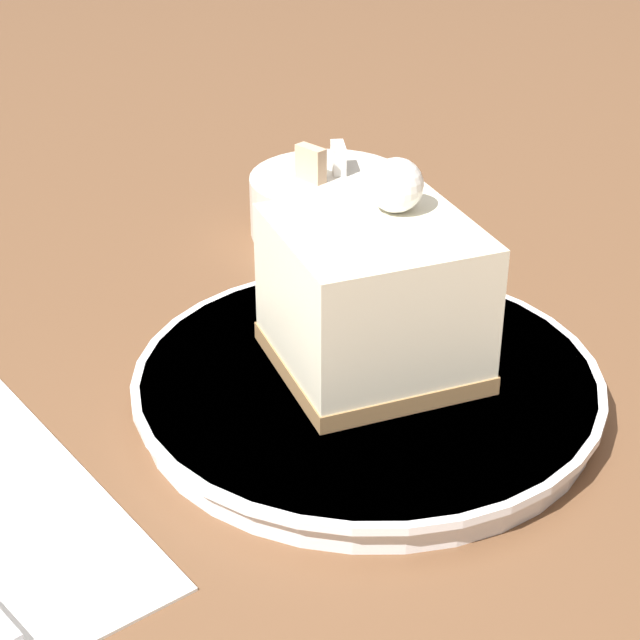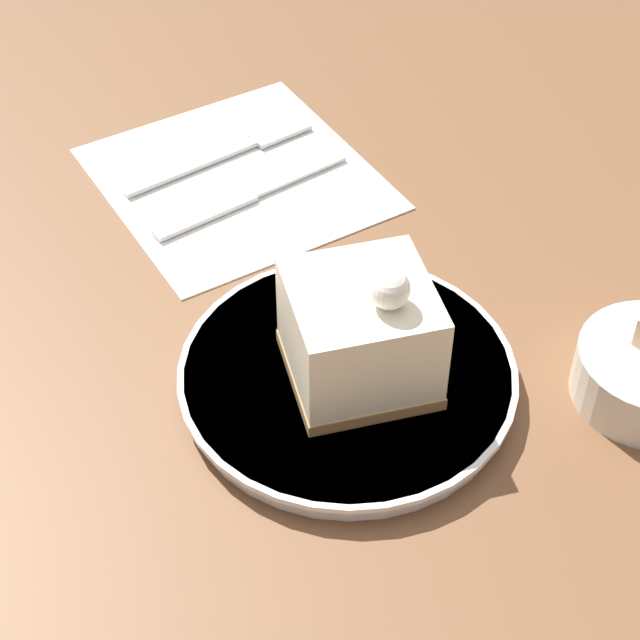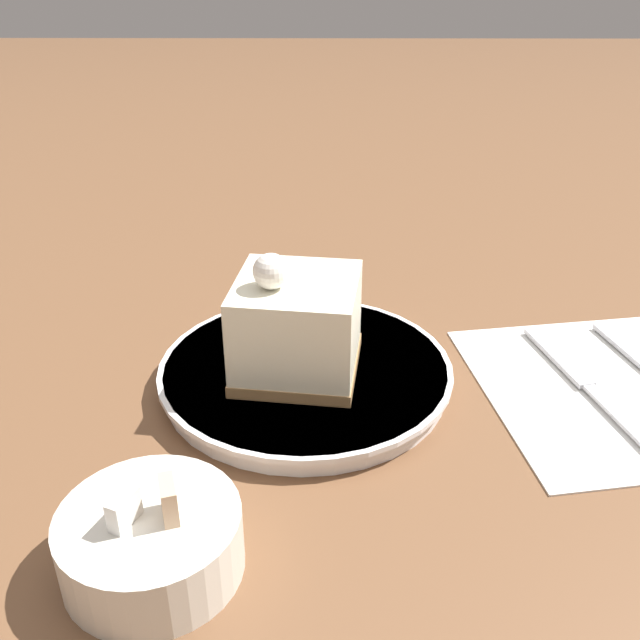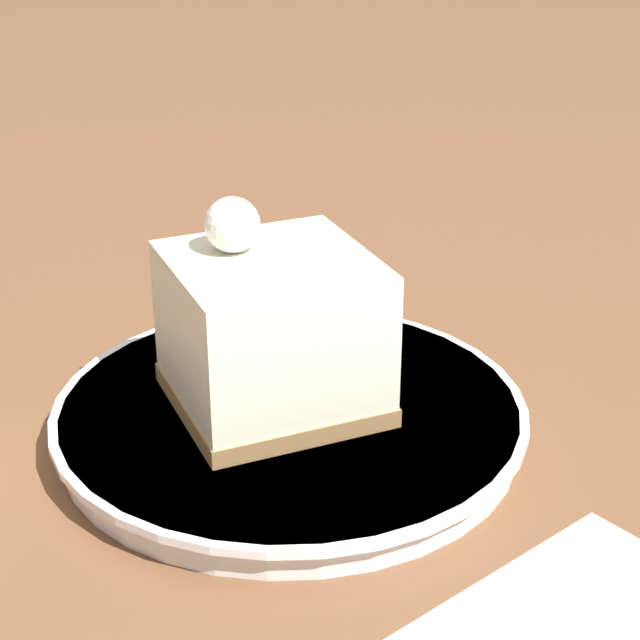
% 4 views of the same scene
% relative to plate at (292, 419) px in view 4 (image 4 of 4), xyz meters
% --- Properties ---
extents(ground_plane, '(4.00, 4.00, 0.00)m').
position_rel_plate_xyz_m(ground_plane, '(0.00, 0.01, -0.01)').
color(ground_plane, brown).
extents(plate, '(0.22, 0.22, 0.02)m').
position_rel_plate_xyz_m(plate, '(0.00, 0.00, 0.00)').
color(plate, white).
rests_on(plate, ground_plane).
extents(cake_slice, '(0.10, 0.10, 0.10)m').
position_rel_plate_xyz_m(cake_slice, '(0.01, 0.01, 0.05)').
color(cake_slice, '#9E7547').
rests_on(cake_slice, plate).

